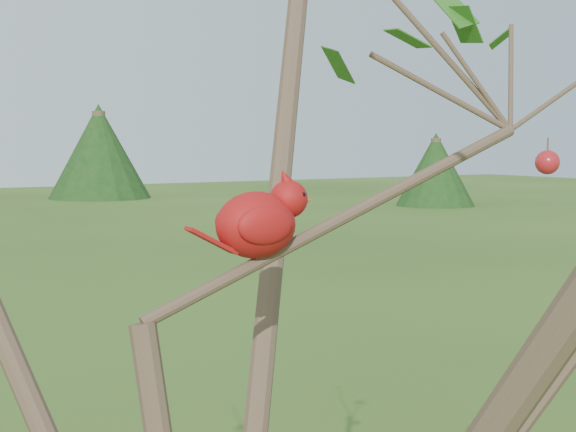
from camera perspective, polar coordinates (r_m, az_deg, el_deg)
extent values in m
sphere|color=#AE181E|center=(1.50, 16.42, 3.35)|extent=(0.04, 0.04, 0.04)
ellipsoid|color=#9D0D13|center=(1.19, -2.09, -0.58)|extent=(0.12, 0.09, 0.09)
sphere|color=#9D0D13|center=(1.22, 0.04, 1.10)|extent=(0.05, 0.05, 0.05)
cone|color=#9D0D13|center=(1.21, -0.14, 2.34)|extent=(0.04, 0.03, 0.04)
cone|color=#D85914|center=(1.23, 1.12, 1.02)|extent=(0.02, 0.02, 0.02)
ellipsoid|color=black|center=(1.23, 0.76, 0.97)|extent=(0.02, 0.03, 0.03)
cube|color=#9D0D13|center=(1.17, -4.97, -1.59)|extent=(0.07, 0.03, 0.04)
ellipsoid|color=#9D0D13|center=(1.22, -3.03, -0.33)|extent=(0.08, 0.03, 0.05)
ellipsoid|color=#9D0D13|center=(1.16, -1.48, -0.61)|extent=(0.08, 0.03, 0.05)
cylinder|color=#4A3327|center=(33.72, -12.10, 3.89)|extent=(0.49, 0.49, 3.25)
cone|color=#153412|center=(33.72, -12.11, 4.12)|extent=(3.79, 3.79, 3.52)
cylinder|color=#4A3327|center=(29.62, 9.52, 2.82)|extent=(0.34, 0.34, 2.23)
cone|color=#153412|center=(29.61, 9.52, 3.00)|extent=(2.61, 2.61, 2.42)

